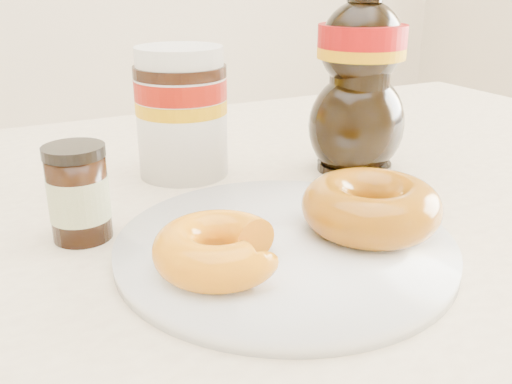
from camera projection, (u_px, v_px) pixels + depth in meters
name	position (u px, v px, depth m)	size (l,w,h in m)	color
dining_table	(202.00, 318.00, 0.51)	(1.40, 0.90, 0.75)	#FFEBC2
plate	(285.00, 245.00, 0.45)	(0.27, 0.27, 0.01)	white
donut_bitten	(218.00, 249.00, 0.40)	(0.09, 0.09, 0.03)	orange
donut_whole	(371.00, 206.00, 0.46)	(0.11, 0.11, 0.04)	#925D09
nutella_jar	(181.00, 107.00, 0.60)	(0.10, 0.10, 0.14)	white
syrup_bottle	(360.00, 74.00, 0.60)	(0.11, 0.09, 0.21)	black
dark_jar	(79.00, 194.00, 0.47)	(0.05, 0.05, 0.08)	black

